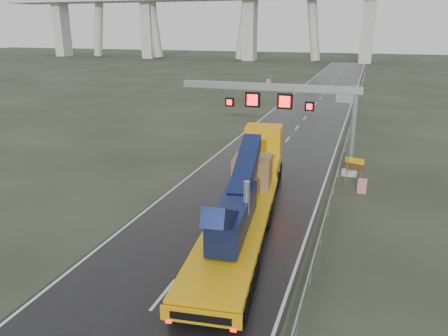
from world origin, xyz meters
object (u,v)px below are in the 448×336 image
(sign_gantry, at_px, (294,103))
(heavy_haul_truck, at_px, (249,184))
(exit_sign_pair, at_px, (354,167))
(striped_barrier, at_px, (362,186))

(sign_gantry, bearing_deg, heavy_haul_truck, -95.36)
(exit_sign_pair, bearing_deg, sign_gantry, 166.41)
(sign_gantry, relative_size, heavy_haul_truck, 0.70)
(sign_gantry, bearing_deg, striped_barrier, -34.11)
(heavy_haul_truck, xyz_separation_m, exit_sign_pair, (6.14, 6.66, -0.23))
(sign_gantry, height_order, heavy_haul_truck, sign_gantry)
(sign_gantry, distance_m, striped_barrier, 8.75)
(heavy_haul_truck, height_order, striped_barrier, heavy_haul_truck)
(sign_gantry, bearing_deg, exit_sign_pair, -31.77)
(heavy_haul_truck, bearing_deg, exit_sign_pair, 40.45)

